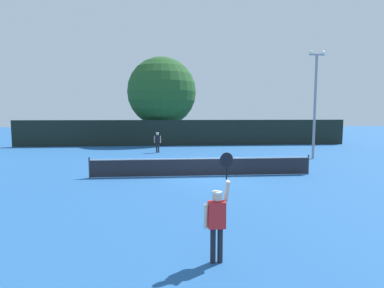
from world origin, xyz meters
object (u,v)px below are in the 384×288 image
Objects in this scene: player_serving at (217,216)px; light_pole at (315,98)px; player_receiving at (157,140)px; large_tree at (162,92)px; tennis_ball at (164,172)px; parked_car_near at (234,133)px.

light_pole is (9.56, 14.95, 3.34)m from player_serving.
player_receiving is 0.22× the size of light_pole.
player_receiving is (-1.82, 19.38, -0.02)m from player_serving.
player_serving is at bearing 95.38° from player_receiving.
player_receiving is 0.18× the size of large_tree.
large_tree is at bearing -91.94° from player_receiving.
player_receiving reaches higher than tennis_ball.
player_serving is at bearing -83.23° from tennis_ball.
player_serving is 10.52m from tennis_ball.
player_receiving is at bearing 95.38° from player_serving.
parked_car_near is (7.48, 31.68, -0.29)m from player_serving.
tennis_ball is at bearing -118.89° from parked_car_near.
parked_car_near is (9.01, 3.69, -4.84)m from large_tree.
light_pole is 17.24m from parked_car_near.
player_serving reaches higher than tennis_ball.
large_tree is (-0.30, 17.60, 5.59)m from tennis_ball.
player_serving reaches higher than player_receiving.
player_serving is 18.06m from light_pole.
large_tree is at bearing 93.14° from player_serving.
large_tree reaches higher than tennis_ball.
large_tree is at bearing 90.98° from tennis_ball.
light_pole is at bearing -49.61° from large_tree.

